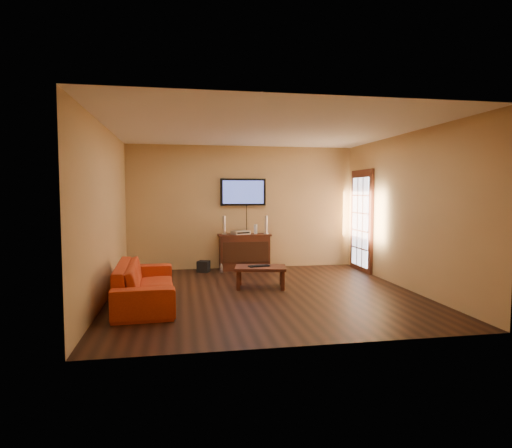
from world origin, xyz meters
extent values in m
plane|color=black|center=(0.00, 0.00, 0.00)|extent=(5.00, 5.00, 0.00)
plane|color=tan|center=(0.00, 2.50, 1.35)|extent=(5.00, 0.00, 5.00)
plane|color=tan|center=(-2.50, 0.00, 1.35)|extent=(0.00, 5.00, 5.00)
plane|color=tan|center=(2.50, 0.00, 1.35)|extent=(0.00, 5.00, 5.00)
plane|color=white|center=(0.00, 0.00, 2.70)|extent=(5.00, 5.00, 0.00)
cube|color=#3D180E|center=(2.46, 1.70, 1.05)|extent=(0.06, 1.02, 2.22)
cube|color=white|center=(2.42, 1.70, 1.05)|extent=(0.01, 0.79, 1.89)
cube|color=#3D180E|center=(0.01, 2.28, 0.37)|extent=(1.07, 0.40, 0.73)
cube|color=black|center=(0.01, 2.07, 0.40)|extent=(0.99, 0.02, 0.44)
cube|color=#3D180E|center=(0.01, 2.28, 0.75)|extent=(1.14, 0.43, 0.04)
cube|color=black|center=(0.01, 2.46, 1.69)|extent=(1.00, 0.07, 0.59)
cube|color=#4152A9|center=(0.01, 2.42, 1.69)|extent=(0.90, 0.01, 0.50)
cube|color=#3D180E|center=(0.02, 0.42, 0.35)|extent=(0.97, 0.69, 0.05)
cube|color=#3D180E|center=(-0.40, 0.29, 0.16)|extent=(0.06, 0.06, 0.33)
cube|color=#3D180E|center=(0.35, 0.14, 0.16)|extent=(0.06, 0.06, 0.33)
cube|color=#3D180E|center=(-0.32, 0.69, 0.16)|extent=(0.06, 0.06, 0.33)
cube|color=#3D180E|center=(0.43, 0.54, 0.16)|extent=(0.06, 0.06, 0.33)
imported|color=#C03815|center=(-1.89, -0.33, 0.41)|extent=(0.71, 2.14, 0.83)
cylinder|color=silver|center=(-0.43, 2.28, 0.78)|extent=(0.11, 0.11, 0.02)
cylinder|color=silver|center=(-0.43, 2.28, 0.98)|extent=(0.06, 0.06, 0.39)
cylinder|color=silver|center=(0.48, 2.24, 0.78)|extent=(0.11, 0.11, 0.02)
cylinder|color=silver|center=(0.48, 2.24, 0.98)|extent=(0.06, 0.06, 0.39)
cube|color=silver|center=(-0.08, 2.24, 0.82)|extent=(0.43, 0.37, 0.08)
cube|color=white|center=(0.26, 2.29, 0.88)|extent=(0.10, 0.16, 0.21)
cube|color=black|center=(-0.89, 2.12, 0.12)|extent=(0.30, 0.30, 0.23)
cylinder|color=white|center=(-0.53, 1.97, 0.09)|extent=(0.07, 0.07, 0.17)
sphere|color=white|center=(-0.53, 1.97, 0.18)|extent=(0.03, 0.03, 0.03)
cube|color=black|center=(-0.01, 0.43, 0.39)|extent=(0.39, 0.20, 0.02)
cube|color=black|center=(-0.01, 0.43, 0.40)|extent=(0.26, 0.14, 0.01)
camera|label=1|loc=(-1.36, -6.89, 1.66)|focal=30.00mm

